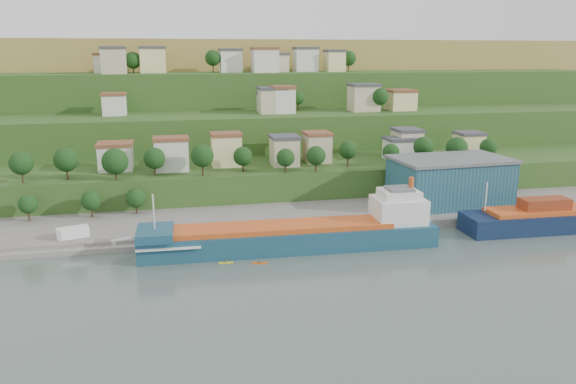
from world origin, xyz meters
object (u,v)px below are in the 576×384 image
object	(u,v)px
kayak_orange	(260,263)
warehouse	(450,181)
cargo_ship_near	(300,237)
caravan	(73,234)

from	to	relation	value
kayak_orange	warehouse	bearing A→B (deg)	38.69
cargo_ship_near	caravan	distance (m)	51.05
cargo_ship_near	caravan	size ratio (longest dim) A/B	9.74
cargo_ship_near	kayak_orange	size ratio (longest dim) A/B	19.88
caravan	cargo_ship_near	bearing A→B (deg)	-30.98
warehouse	caravan	world-z (taller)	warehouse
warehouse	kayak_orange	xyz separation A→B (m)	(-57.58, -29.32, -8.19)
warehouse	caravan	bearing A→B (deg)	-177.60
cargo_ship_near	warehouse	bearing A→B (deg)	26.43
warehouse	caravan	distance (m)	97.50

